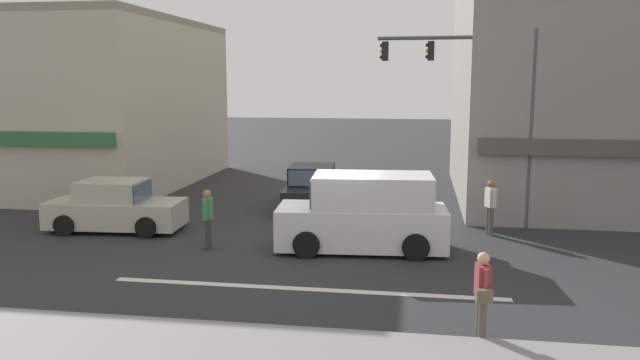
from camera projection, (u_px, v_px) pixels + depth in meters
The scene contains 14 objects.
ground_plane at pixel (328, 248), 17.40m from camera, with size 120.00×120.00×0.00m, color #2B2B2D.
lane_marking_stripe at pixel (305, 289), 13.99m from camera, with size 9.00×0.24×0.01m, color silver.
building_left_block at pixel (68, 103), 28.10m from camera, with size 11.17×12.16×7.29m.
building_right_corner at pixel (632, 47), 23.76m from camera, with size 12.80×11.79×11.81m.
street_tree at pixel (525, 103), 23.52m from camera, with size 3.88×3.88×5.74m.
utility_pole_near_left at pixel (112, 105), 22.90m from camera, with size 1.40×0.22×7.20m.
utility_pole_far_right at pixel (598, 99), 22.59m from camera, with size 1.40×0.22×7.64m.
traffic_light_mast at pixel (489, 91), 19.41m from camera, with size 4.89×0.38×6.20m.
sedan_parked_curbside at pixel (116, 208), 19.39m from camera, with size 4.20×2.07×1.58m.
van_crossing_leftbound at pixel (365, 214), 17.06m from camera, with size 4.72×2.30×2.11m.
sedan_crossing_rightbound at pixel (312, 189), 22.65m from camera, with size 2.09×4.20×1.58m.
pedestrian_foreground_with_bag at pixel (482, 292), 10.96m from camera, with size 0.29×0.68×1.67m.
pedestrian_mid_crossing at pixel (208, 215), 17.18m from camera, with size 0.27×0.57×1.67m.
pedestrian_far_side at pixel (490, 204), 18.77m from camera, with size 0.33×0.54×1.67m.
Camera 1 is at (2.45, -16.70, 4.63)m, focal length 35.00 mm.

